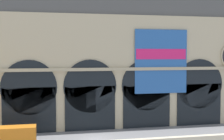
{
  "coord_description": "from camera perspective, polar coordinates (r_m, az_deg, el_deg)",
  "views": [
    {
      "loc": [
        -6.07,
        -38.19,
        10.66
      ],
      "look_at": [
        3.1,
        5.0,
        8.36
      ],
      "focal_mm": 50.74,
      "sensor_mm": 36.0,
      "label": 1
    }
  ],
  "objects": [
    {
      "name": "van_midwest",
      "position": [
        39.1,
        -17.38,
        -11.09
      ],
      "size": [
        5.2,
        2.48,
        2.2
      ],
      "color": "orange",
      "rests_on": "ground"
    },
    {
      "name": "station_building",
      "position": [
        46.46,
        -4.42,
        1.83
      ],
      "size": [
        50.77,
        6.13,
        19.98
      ],
      "color": "#BCAD8C",
      "rests_on": "ground"
    },
    {
      "name": "ground_plane",
      "position": [
        40.11,
        -2.91,
        -12.44
      ],
      "size": [
        200.0,
        200.0,
        0.0
      ],
      "primitive_type": "plane",
      "color": "slate"
    }
  ]
}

